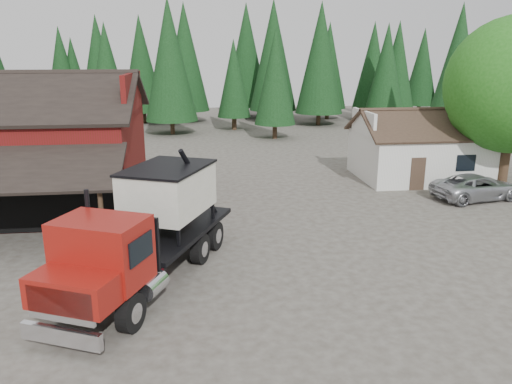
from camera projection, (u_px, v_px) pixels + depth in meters
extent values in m
plane|color=#454036|center=(244.00, 267.00, 19.33)|extent=(120.00, 120.00, 0.00)
cube|color=#611013|center=(23.00, 159.00, 26.93)|extent=(12.00, 10.00, 5.00)
cube|color=black|center=(30.00, 90.00, 28.39)|extent=(12.80, 5.53, 2.35)
cube|color=#611013|center=(132.00, 92.00, 26.70)|extent=(0.25, 7.00, 2.00)
cylinder|color=#382619|center=(102.00, 221.00, 20.30)|extent=(0.20, 0.20, 2.80)
cube|color=silver|center=(420.00, 155.00, 32.89)|extent=(8.00, 6.00, 3.00)
cube|color=#38281E|center=(434.00, 124.00, 30.85)|extent=(8.60, 3.42, 1.80)
cube|color=#38281E|center=(414.00, 118.00, 33.72)|extent=(8.60, 3.42, 1.80)
cube|color=silver|center=(364.00, 122.00, 31.82)|extent=(0.20, 4.20, 1.50)
cube|color=silver|center=(481.00, 120.00, 32.76)|extent=(0.20, 4.20, 1.50)
cube|color=#38281E|center=(418.00, 174.00, 29.96)|extent=(0.90, 0.06, 2.00)
cube|color=black|center=(466.00, 163.00, 30.15)|extent=(1.20, 0.06, 1.00)
cylinder|color=#382619|center=(504.00, 162.00, 30.46)|extent=(0.60, 0.60, 3.20)
sphere|color=#1F6116|center=(485.00, 105.00, 30.18)|extent=(4.40, 4.40, 4.40)
cylinder|color=#382619|center=(275.00, 130.00, 48.51)|extent=(0.44, 0.44, 1.60)
cone|color=black|center=(275.00, 77.00, 47.15)|extent=(3.96, 3.96, 9.00)
cylinder|color=#382619|center=(451.00, 133.00, 46.57)|extent=(0.44, 0.44, 1.60)
cone|color=black|center=(458.00, 66.00, 44.94)|extent=(4.84, 4.84, 11.00)
cylinder|color=#382619|center=(173.00, 126.00, 51.16)|extent=(0.44, 0.44, 1.60)
cone|color=black|center=(170.00, 60.00, 49.40)|extent=(5.28, 5.28, 12.00)
cylinder|color=black|center=(65.00, 302.00, 15.35)|extent=(0.83, 1.25, 1.20)
cylinder|color=black|center=(131.00, 312.00, 14.71)|extent=(0.83, 1.25, 1.20)
cylinder|color=black|center=(148.00, 243.00, 20.16)|extent=(0.83, 1.25, 1.20)
cylinder|color=black|center=(200.00, 249.00, 19.53)|extent=(0.83, 1.25, 1.20)
cylinder|color=black|center=(165.00, 230.00, 21.56)|extent=(0.83, 1.25, 1.20)
cylinder|color=black|center=(214.00, 236.00, 20.93)|extent=(0.83, 1.25, 1.20)
cube|color=black|center=(152.00, 251.00, 18.12)|extent=(4.86, 9.03, 0.43)
cube|color=silver|center=(61.00, 336.00, 13.48)|extent=(2.37, 1.19, 0.49)
cube|color=silver|center=(60.00, 305.00, 13.34)|extent=(1.93, 0.93, 0.98)
cube|color=maroon|center=(75.00, 289.00, 13.90)|extent=(2.81, 2.28, 0.92)
cube|color=maroon|center=(102.00, 251.00, 15.05)|extent=(3.13, 2.74, 2.01)
cube|color=black|center=(84.00, 251.00, 14.16)|extent=(2.12, 1.00, 0.98)
cylinder|color=black|center=(89.00, 219.00, 16.09)|extent=(0.20, 0.20, 1.96)
cube|color=black|center=(122.00, 240.00, 16.06)|extent=(2.49, 1.19, 1.74)
cube|color=black|center=(170.00, 230.00, 19.45)|extent=(5.08, 6.89, 0.17)
cube|color=silver|center=(168.00, 190.00, 19.02)|extent=(3.73, 4.29, 1.74)
cone|color=silver|center=(170.00, 217.00, 19.31)|extent=(3.15, 3.15, 0.76)
cube|color=black|center=(167.00, 168.00, 18.78)|extent=(3.88, 4.43, 0.09)
cylinder|color=black|center=(200.00, 185.00, 20.27)|extent=(1.66, 2.00, 3.32)
cube|color=maroon|center=(183.00, 203.00, 21.95)|extent=(0.95, 1.06, 0.49)
cylinder|color=silver|center=(153.00, 285.00, 15.70)|extent=(0.99, 1.24, 0.61)
imported|color=#B5B7BD|center=(477.00, 187.00, 28.16)|extent=(5.48, 3.27, 1.43)
cube|color=maroon|center=(151.00, 272.00, 18.18)|extent=(1.00, 1.26, 0.60)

